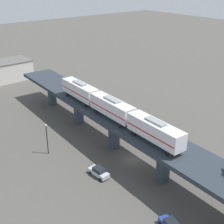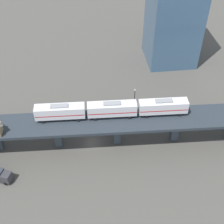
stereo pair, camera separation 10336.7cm
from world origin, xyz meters
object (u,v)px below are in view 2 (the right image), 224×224
object	(u,v)px
street_car_blue	(25,123)
office_tower	(175,10)
street_car_silver	(90,118)
street_lamp	(135,97)
subway_train	(112,109)

from	to	relation	value
street_car_blue	office_tower	distance (m)	58.36
street_car_silver	street_lamp	world-z (taller)	street_lamp
subway_train	street_car_blue	bearing A→B (deg)	-107.61
subway_train	office_tower	world-z (taller)	office_tower
street_car_silver	office_tower	bearing A→B (deg)	134.05
street_car_blue	street_car_silver	size ratio (longest dim) A/B	1.04
street_lamp	office_tower	bearing A→B (deg)	146.59
subway_train	street_car_silver	world-z (taller)	subway_train
street_car_blue	subway_train	bearing A→B (deg)	72.39
street_lamp	subway_train	bearing A→B (deg)	-34.88
subway_train	street_car_silver	xyz separation A→B (m)	(-7.53, -5.43, -9.40)
street_lamp	office_tower	distance (m)	33.30
street_car_blue	street_lamp	size ratio (longest dim) A/B	0.68
street_lamp	office_tower	size ratio (longest dim) A/B	0.19
street_lamp	office_tower	world-z (taller)	office_tower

